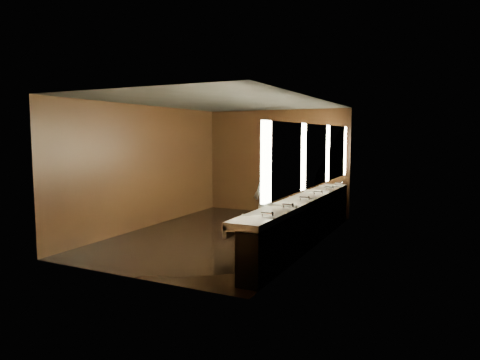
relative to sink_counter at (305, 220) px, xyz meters
The scene contains 10 objects.
floor 1.86m from the sink_counter, behind, with size 6.00×6.00×0.00m, color black.
ceiling 2.92m from the sink_counter, behind, with size 4.00×6.00×0.02m, color #2D2D2B.
wall_back 3.61m from the sink_counter, 120.87° to the left, with size 4.00×0.02×2.80m, color black.
wall_front 3.61m from the sink_counter, 120.87° to the right, with size 4.00×0.02×2.80m, color black.
wall_left 3.90m from the sink_counter, behind, with size 0.02×6.00×2.80m, color black.
wall_right 0.93m from the sink_counter, ahead, with size 0.02×6.00×2.80m, color black.
sink_counter is the anchor object (origin of this frame).
mirror_band 1.27m from the sink_counter, ahead, with size 0.06×5.03×1.15m.
person 0.88m from the sink_counter, 140.79° to the right, with size 0.61×0.40×1.68m, color #87A6CA.
trash_bin 0.57m from the sink_counter, 115.09° to the right, with size 0.34×0.34×0.52m, color black.
Camera 1 is at (4.27, -7.85, 2.12)m, focal length 32.00 mm.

